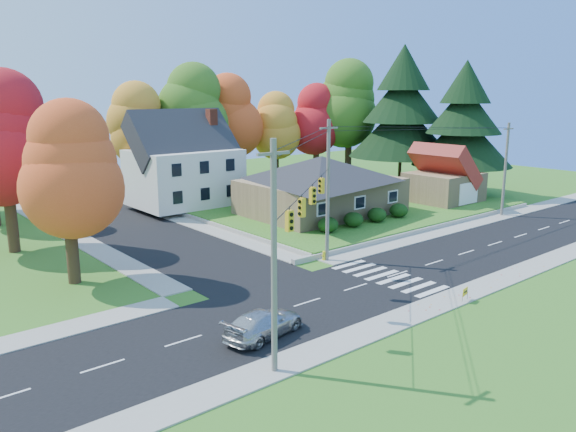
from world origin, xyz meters
The scene contains 25 objects.
ground centered at (0.00, 0.00, 0.00)m, with size 120.00×120.00×0.00m, color #3D7923.
road_main centered at (0.00, 0.00, 0.01)m, with size 90.00×8.00×0.02m, color black.
road_cross centered at (-8.00, 26.00, 0.01)m, with size 8.00×44.00×0.02m, color black.
sidewalk_north centered at (0.00, 5.00, 0.04)m, with size 90.00×2.00×0.08m, color #9C9A90.
sidewalk_south centered at (0.00, -5.00, 0.04)m, with size 90.00×2.00×0.08m, color #9C9A90.
lawn centered at (13.00, 21.00, 0.25)m, with size 30.00×30.00×0.50m, color #3D7923.
ranch_house centered at (8.00, 16.00, 3.27)m, with size 14.60×10.60×5.40m.
colonial_house centered at (0.04, 28.00, 4.58)m, with size 10.40×8.40×9.60m.
garage centered at (22.00, 11.99, 2.84)m, with size 7.30×6.30×4.60m.
hedge_row centered at (7.50, 9.80, 1.14)m, with size 10.70×1.70×1.27m.
traffic_infrastructure centered at (-0.15, 1.35, 5.15)m, with size 38.10×10.66×10.00m.
tree_lot_0 centered at (-2.00, 34.00, 8.31)m, with size 6.72×6.72×12.51m.
tree_lot_1 centered at (4.00, 33.00, 9.61)m, with size 7.84×7.84×14.60m.
tree_lot_2 centered at (10.00, 34.00, 8.96)m, with size 7.28×7.28×13.56m.
tree_lot_3 centered at (16.00, 33.00, 7.65)m, with size 6.16×6.16×11.47m.
tree_lot_4 centered at (22.00, 32.00, 8.31)m, with size 6.72×6.72×12.51m.
tree_lot_5 centered at (26.00, 30.00, 10.27)m, with size 8.40×8.40×15.64m.
conifer_east_a centered at (27.00, 22.00, 9.39)m, with size 12.80×12.80×16.96m.
conifer_east_b centered at (28.00, 14.00, 8.28)m, with size 11.20×11.20×14.84m.
tree_west_0 centered at (-17.00, 12.00, 7.15)m, with size 6.16×6.16×11.47m.
tree_west_1 centered at (-18.00, 22.00, 8.46)m, with size 7.28×7.28×13.56m.
silver_sedan centered at (-12.65, -2.03, 0.69)m, with size 1.87×4.60×1.33m, color #BABABA.
white_car centered at (-7.95, 31.35, 0.64)m, with size 1.32×3.79×1.25m, color white.
fire_hydrant centered at (-1.66, 5.32, 0.36)m, with size 0.43×0.33×0.75m.
yard_sign centered at (-0.95, -5.69, 0.59)m, with size 0.66×0.17×0.83m.
Camera 1 is at (-28.19, -22.58, 11.74)m, focal length 35.00 mm.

